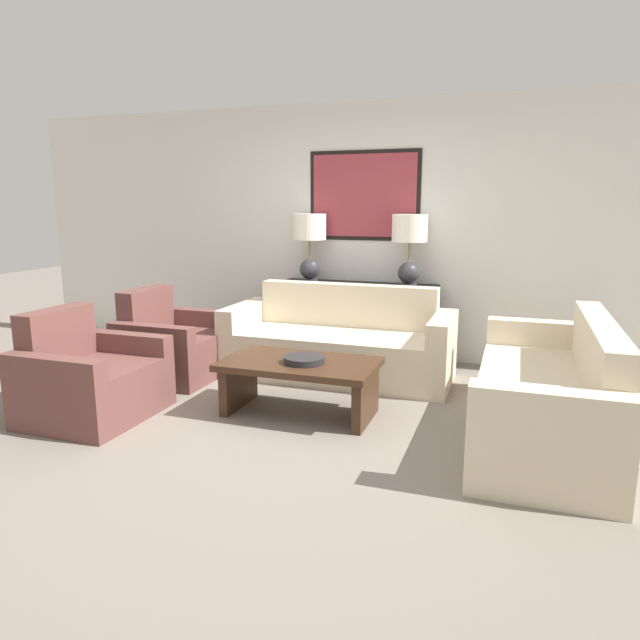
{
  "coord_description": "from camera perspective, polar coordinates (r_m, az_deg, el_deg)",
  "views": [
    {
      "loc": [
        1.56,
        -3.62,
        1.61
      ],
      "look_at": [
        0.01,
        0.84,
        0.65
      ],
      "focal_mm": 32.0,
      "sensor_mm": 36.0,
      "label": 1
    }
  ],
  "objects": [
    {
      "name": "couch_by_side",
      "position": [
        4.31,
        21.85,
        -7.14
      ],
      "size": [
        0.85,
        2.12,
        0.85
      ],
      "color": "beige",
      "rests_on": "ground_plane"
    },
    {
      "name": "armchair_near_camera",
      "position": [
        4.74,
        -21.99,
        -5.63
      ],
      "size": [
        0.82,
        0.93,
        0.83
      ],
      "color": "brown",
      "rests_on": "ground_plane"
    },
    {
      "name": "table_lamp_left",
      "position": [
        6.04,
        -1.07,
        8.28
      ],
      "size": [
        0.35,
        0.35,
        0.71
      ],
      "color": "#333338",
      "rests_on": "console_table"
    },
    {
      "name": "armchair_near_back_wall",
      "position": [
        5.6,
        -14.43,
        -2.59
      ],
      "size": [
        0.82,
        0.93,
        0.83
      ],
      "color": "brown",
      "rests_on": "ground_plane"
    },
    {
      "name": "table_lamp_right",
      "position": [
        5.76,
        8.93,
        7.99
      ],
      "size": [
        0.35,
        0.35,
        0.71
      ],
      "color": "#333338",
      "rests_on": "console_table"
    },
    {
      "name": "ground_plane",
      "position": [
        4.25,
        -3.88,
        -10.77
      ],
      "size": [
        20.0,
        20.0,
        0.0
      ],
      "primitive_type": "plane",
      "color": "slate"
    },
    {
      "name": "decorative_bowl",
      "position": [
        4.34,
        -1.59,
        -3.97
      ],
      "size": [
        0.31,
        0.31,
        0.05
      ],
      "color": "#232328",
      "rests_on": "coffee_table"
    },
    {
      "name": "back_wall",
      "position": [
        6.14,
        4.51,
        8.84
      ],
      "size": [
        8.12,
        0.12,
        2.65
      ],
      "color": "silver",
      "rests_on": "ground_plane"
    },
    {
      "name": "console_table",
      "position": [
        5.99,
        3.7,
        -0.16
      ],
      "size": [
        1.65,
        0.39,
        0.81
      ],
      "color": "black",
      "rests_on": "ground_plane"
    },
    {
      "name": "couch_by_back_wall",
      "position": [
        5.42,
        1.89,
        -2.57
      ],
      "size": [
        2.12,
        0.85,
        0.85
      ],
      "color": "beige",
      "rests_on": "ground_plane"
    },
    {
      "name": "coffee_table",
      "position": [
        4.43,
        -2.04,
        -5.53
      ],
      "size": [
        1.19,
        0.68,
        0.43
      ],
      "color": "#3D2616",
      "rests_on": "ground_plane"
    }
  ]
}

